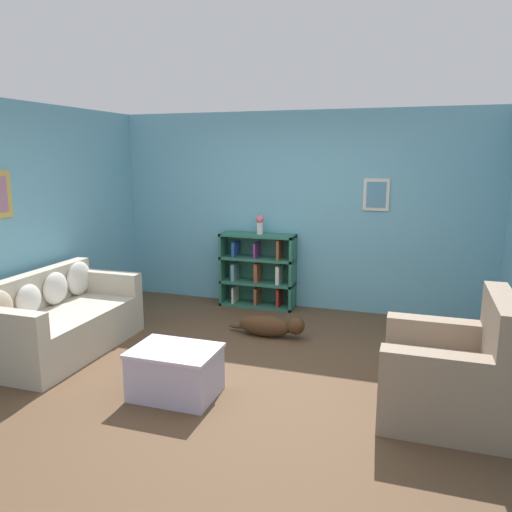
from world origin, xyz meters
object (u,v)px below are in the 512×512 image
vase (260,223)px  coffee_table (175,371)px  couch (59,321)px  bookshelf (258,270)px  dog (271,326)px  recliner_chair (452,374)px

vase → coffee_table: bearing=-88.0°
couch → coffee_table: size_ratio=2.35×
bookshelf → dog: bearing=-65.3°
coffee_table → dog: (0.38, 1.61, -0.10)m
recliner_chair → bookshelf: bearing=135.2°
bookshelf → coffee_table: bearing=-87.4°
dog → vase: vase is taller
couch → vase: vase is taller
vase → couch: bearing=-125.5°
vase → dog: bearing=-66.1°
couch → vase: 2.77m
couch → bookshelf: bearing=55.3°
bookshelf → dog: 1.25m
recliner_chair → couch: bearing=177.6°
recliner_chair → dog: (-1.85, 1.25, -0.22)m
bookshelf → coffee_table: (0.12, -2.70, -0.27)m
dog → recliner_chair: bearing=-33.9°
bookshelf → dog: (0.50, -1.09, -0.37)m
recliner_chair → vase: vase is taller
recliner_chair → dog: 2.24m
bookshelf → recliner_chair: 3.32m
couch → dog: 2.29m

